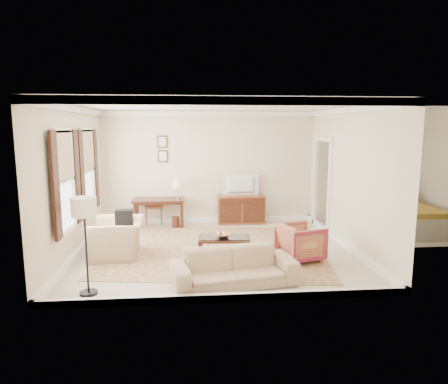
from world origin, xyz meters
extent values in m
cube|color=beige|center=(0.00, 0.00, 0.00)|extent=(5.50, 5.00, 0.01)
cube|color=white|center=(0.00, 0.00, 2.90)|extent=(5.50, 5.00, 0.01)
cube|color=beige|center=(0.00, 2.50, 1.45)|extent=(5.50, 0.01, 2.90)
cube|color=beige|center=(0.00, -2.50, 1.45)|extent=(5.50, 0.01, 2.90)
cube|color=beige|center=(-2.75, 0.00, 1.45)|extent=(0.01, 5.00, 2.90)
cube|color=beige|center=(2.75, 0.00, 1.45)|extent=(0.01, 5.00, 2.90)
cube|color=beige|center=(4.25, 1.15, 0.00)|extent=(3.00, 2.70, 0.01)
cube|color=brown|center=(0.01, 0.02, 0.01)|extent=(4.71, 4.19, 0.01)
cube|color=#482114|center=(-1.28, 2.08, 0.69)|extent=(1.30, 0.65, 0.05)
cylinder|color=#482114|center=(-1.85, 1.83, 0.33)|extent=(0.07, 0.07, 0.66)
cylinder|color=#482114|center=(-0.72, 1.83, 0.33)|extent=(0.07, 0.07, 0.66)
cylinder|color=#482114|center=(-1.85, 2.32, 0.33)|extent=(0.07, 0.07, 0.66)
cylinder|color=#482114|center=(-0.72, 2.32, 0.33)|extent=(0.07, 0.07, 0.66)
cube|color=brown|center=(0.81, 2.24, 0.37)|extent=(1.20, 0.46, 0.74)
imported|color=black|center=(0.81, 2.22, 1.19)|extent=(0.90, 0.52, 0.12)
cube|color=#482114|center=(0.13, -0.48, 0.37)|extent=(1.02, 0.65, 0.04)
cube|color=silver|center=(0.13, -0.48, 0.41)|extent=(0.95, 0.58, 0.01)
cube|color=silver|center=(0.13, -0.48, 0.14)|extent=(0.93, 0.56, 0.02)
cube|color=#482114|center=(-0.34, -0.70, 0.19)|extent=(0.06, 0.06, 0.37)
cube|color=#482114|center=(0.57, -0.77, 0.19)|extent=(0.06, 0.06, 0.37)
cube|color=#482114|center=(-0.30, -0.19, 0.19)|extent=(0.06, 0.06, 0.37)
cube|color=#482114|center=(0.61, -0.27, 0.19)|extent=(0.06, 0.06, 0.37)
imported|color=silver|center=(0.10, -0.54, 0.46)|extent=(0.42, 0.42, 0.10)
imported|color=brown|center=(-0.07, -0.34, 0.16)|extent=(0.28, 0.13, 0.38)
imported|color=brown|center=(0.39, -0.53, 0.16)|extent=(0.21, 0.22, 0.38)
imported|color=maroon|center=(1.55, -0.78, 0.38)|extent=(0.87, 0.90, 0.76)
imported|color=tan|center=(-1.91, -0.21, 0.48)|extent=(0.77, 1.14, 0.97)
cube|color=black|center=(-1.79, -0.14, 0.73)|extent=(0.32, 0.38, 0.40)
imported|color=tan|center=(0.16, -1.86, 0.38)|extent=(2.02, 0.91, 0.76)
cylinder|color=black|center=(-2.05, -2.03, 0.02)|extent=(0.26, 0.26, 0.04)
cylinder|color=black|center=(-2.05, -2.03, 0.64)|extent=(0.03, 0.03, 1.24)
cylinder|color=silver|center=(-2.05, -2.03, 1.34)|extent=(0.37, 0.37, 0.28)
camera|label=1|loc=(-0.53, -7.86, 2.48)|focal=32.00mm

